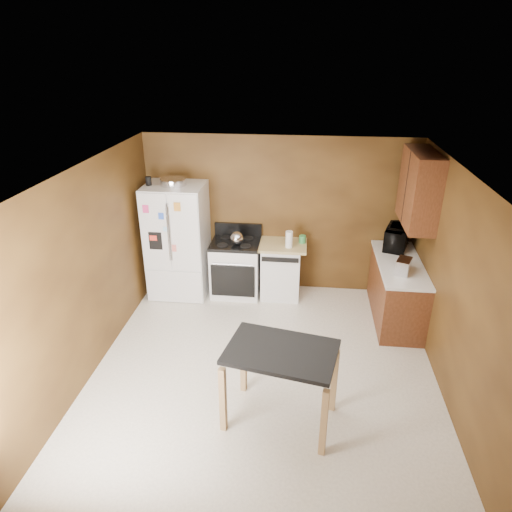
% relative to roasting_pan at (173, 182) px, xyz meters
% --- Properties ---
extents(floor, '(4.50, 4.50, 0.00)m').
position_rel_roasting_pan_xyz_m(floor, '(1.55, -1.88, -1.85)').
color(floor, white).
rests_on(floor, ground).
extents(ceiling, '(4.50, 4.50, 0.00)m').
position_rel_roasting_pan_xyz_m(ceiling, '(1.55, -1.88, 0.65)').
color(ceiling, white).
rests_on(ceiling, ground).
extents(wall_back, '(4.20, 0.00, 4.20)m').
position_rel_roasting_pan_xyz_m(wall_back, '(1.55, 0.37, -0.60)').
color(wall_back, brown).
rests_on(wall_back, ground).
extents(wall_front, '(4.20, 0.00, 4.20)m').
position_rel_roasting_pan_xyz_m(wall_front, '(1.55, -4.13, -0.60)').
color(wall_front, brown).
rests_on(wall_front, ground).
extents(wall_left, '(0.00, 4.50, 4.50)m').
position_rel_roasting_pan_xyz_m(wall_left, '(-0.55, -1.88, -0.60)').
color(wall_left, brown).
rests_on(wall_left, ground).
extents(wall_right, '(0.00, 4.50, 4.50)m').
position_rel_roasting_pan_xyz_m(wall_right, '(3.65, -1.88, -0.60)').
color(wall_right, brown).
rests_on(wall_right, ground).
extents(roasting_pan, '(0.39, 0.39, 0.10)m').
position_rel_roasting_pan_xyz_m(roasting_pan, '(0.00, 0.00, 0.00)').
color(roasting_pan, silver).
rests_on(roasting_pan, refrigerator).
extents(pen_cup, '(0.09, 0.09, 0.13)m').
position_rel_roasting_pan_xyz_m(pen_cup, '(-0.36, -0.06, 0.02)').
color(pen_cup, black).
rests_on(pen_cup, refrigerator).
extents(kettle, '(0.21, 0.21, 0.21)m').
position_rel_roasting_pan_xyz_m(kettle, '(0.95, -0.05, -0.85)').
color(kettle, silver).
rests_on(kettle, gas_range).
extents(paper_towel, '(0.12, 0.12, 0.26)m').
position_rel_roasting_pan_xyz_m(paper_towel, '(1.75, -0.04, -0.83)').
color(paper_towel, white).
rests_on(paper_towel, dishwasher).
extents(green_canister, '(0.13, 0.13, 0.12)m').
position_rel_roasting_pan_xyz_m(green_canister, '(1.95, 0.15, -0.90)').
color(green_canister, '#38934A').
rests_on(green_canister, dishwasher).
extents(toaster, '(0.26, 0.32, 0.20)m').
position_rel_roasting_pan_xyz_m(toaster, '(3.32, -0.76, -0.85)').
color(toaster, silver).
rests_on(toaster, right_cabinets).
extents(microwave, '(0.54, 0.65, 0.31)m').
position_rel_roasting_pan_xyz_m(microwave, '(3.36, 0.10, -0.79)').
color(microwave, black).
rests_on(microwave, right_cabinets).
extents(refrigerator, '(0.90, 0.80, 1.80)m').
position_rel_roasting_pan_xyz_m(refrigerator, '(0.00, -0.02, -0.95)').
color(refrigerator, white).
rests_on(refrigerator, ground).
extents(gas_range, '(0.76, 0.68, 1.10)m').
position_rel_roasting_pan_xyz_m(gas_range, '(0.91, 0.04, -1.39)').
color(gas_range, white).
rests_on(gas_range, ground).
extents(dishwasher, '(0.78, 0.63, 0.89)m').
position_rel_roasting_pan_xyz_m(dishwasher, '(1.63, 0.07, -1.40)').
color(dishwasher, white).
rests_on(dishwasher, ground).
extents(right_cabinets, '(0.63, 1.58, 2.45)m').
position_rel_roasting_pan_xyz_m(right_cabinets, '(3.39, -0.40, -0.94)').
color(right_cabinets, brown).
rests_on(right_cabinets, ground).
extents(island, '(1.22, 0.93, 0.91)m').
position_rel_roasting_pan_xyz_m(island, '(1.80, -2.68, -1.09)').
color(island, black).
rests_on(island, ground).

